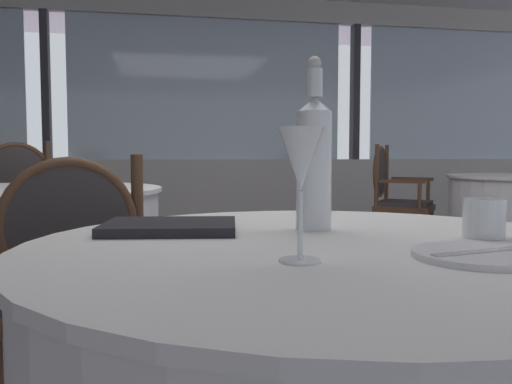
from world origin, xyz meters
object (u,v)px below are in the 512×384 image
(water_tumbler, at_px, (484,218))
(dining_chair_0_0, at_px, (394,192))
(side_plate, at_px, (480,255))
(dining_chair_1_1, at_px, (64,274))
(dining_chair_1_0, at_px, (18,204))
(water_bottle, at_px, (314,159))
(wine_glass, at_px, (301,163))
(menu_book, at_px, (170,227))

(water_tumbler, height_order, dining_chair_0_0, dining_chair_0_0)
(side_plate, distance_m, dining_chair_1_1, 1.25)
(dining_chair_1_0, distance_m, dining_chair_1_1, 2.08)
(water_bottle, height_order, dining_chair_1_1, water_bottle)
(side_plate, distance_m, water_bottle, 0.42)
(wine_glass, distance_m, menu_book, 0.42)
(water_bottle, relative_size, water_tumbler, 4.66)
(wine_glass, relative_size, dining_chair_0_0, 0.20)
(side_plate, height_order, dining_chair_0_0, dining_chair_0_0)
(wine_glass, distance_m, water_tumbler, 0.46)
(menu_book, distance_m, dining_chair_1_0, 2.73)
(water_bottle, relative_size, dining_chair_1_1, 0.41)
(side_plate, relative_size, wine_glass, 1.02)
(menu_book, distance_m, dining_chair_0_0, 3.76)
(dining_chair_1_0, bearing_deg, wine_glass, 3.68)
(water_bottle, height_order, dining_chair_1_0, water_bottle)
(water_tumbler, distance_m, dining_chair_1_0, 3.15)
(dining_chair_0_0, distance_m, dining_chair_1_0, 3.00)
(wine_glass, bearing_deg, menu_book, 117.17)
(dining_chair_1_0, xyz_separation_m, dining_chair_1_1, (0.61, -1.99, -0.04))
(water_tumbler, xyz_separation_m, dining_chair_1_1, (-0.91, 0.77, -0.24))
(water_tumbler, bearing_deg, dining_chair_1_0, 118.86)
(dining_chair_0_0, bearing_deg, side_plate, -77.15)
(dining_chair_1_0, bearing_deg, side_plate, 8.16)
(side_plate, relative_size, dining_chair_1_1, 0.23)
(dining_chair_0_0, bearing_deg, dining_chair_1_1, -95.43)
(dining_chair_1_1, bearing_deg, side_plate, -157.95)
(wine_glass, height_order, water_tumbler, wine_glass)
(wine_glass, bearing_deg, water_bottle, 69.81)
(side_plate, height_order, water_tumbler, water_tumbler)
(menu_book, bearing_deg, water_tumbler, -9.78)
(side_plate, bearing_deg, dining_chair_0_0, 66.46)
(water_tumbler, bearing_deg, menu_book, 162.06)
(wine_glass, xyz_separation_m, dining_chair_0_0, (1.83, 3.53, -0.31))
(water_bottle, bearing_deg, water_tumbler, -29.93)
(dining_chair_0_0, bearing_deg, dining_chair_1_0, -131.91)
(side_plate, distance_m, dining_chair_1_0, 3.26)
(wine_glass, distance_m, dining_chair_0_0, 3.99)
(water_bottle, bearing_deg, dining_chair_1_1, 135.89)
(side_plate, bearing_deg, water_tumbler, 54.70)
(side_plate, xyz_separation_m, water_tumbler, (0.13, 0.19, 0.03))
(dining_chair_0_0, xyz_separation_m, dining_chair_1_0, (-2.93, -0.61, 0.00))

